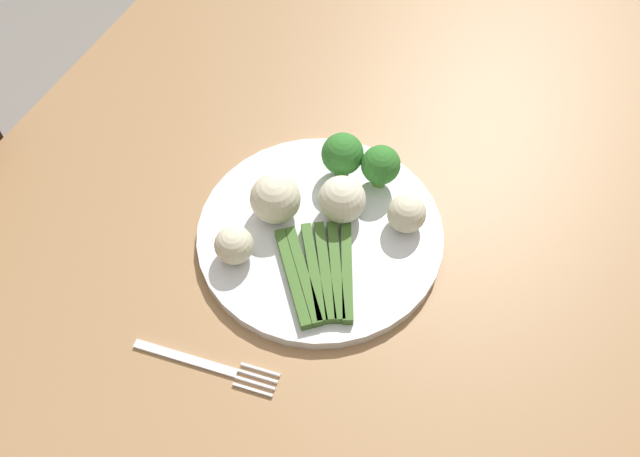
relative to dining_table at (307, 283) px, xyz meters
name	(u,v)px	position (x,y,z in m)	size (l,w,h in m)	color
ground_plane	(312,438)	(0.00, 0.00, -0.65)	(6.00, 6.00, 0.02)	gray
dining_table	(307,283)	(0.00, 0.00, 0.00)	(1.44, 0.88, 0.73)	#9E754C
plate	(320,234)	(-0.01, 0.01, 0.10)	(0.30, 0.30, 0.01)	white
asparagus_bundle	(320,273)	(0.04, 0.04, 0.12)	(0.15, 0.13, 0.01)	#3D6626
broccoli_right	(381,165)	(-0.11, 0.05, 0.15)	(0.05, 0.05, 0.06)	#609E3D
broccoli_near_center	(340,154)	(-0.11, 0.00, 0.15)	(0.05, 0.05, 0.06)	#609E3D
cauliflower_mid	(234,245)	(0.06, -0.06, 0.14)	(0.05, 0.05, 0.05)	beige
cauliflower_near_fork	(275,199)	(-0.01, -0.05, 0.14)	(0.06, 0.06, 0.06)	beige
cauliflower_edge	(407,213)	(-0.07, 0.10, 0.14)	(0.05, 0.05, 0.05)	beige
cauliflower_front	(342,199)	(-0.05, 0.03, 0.14)	(0.06, 0.06, 0.06)	silver
fork	(207,365)	(0.19, -0.03, 0.10)	(0.04, 0.17, 0.00)	silver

